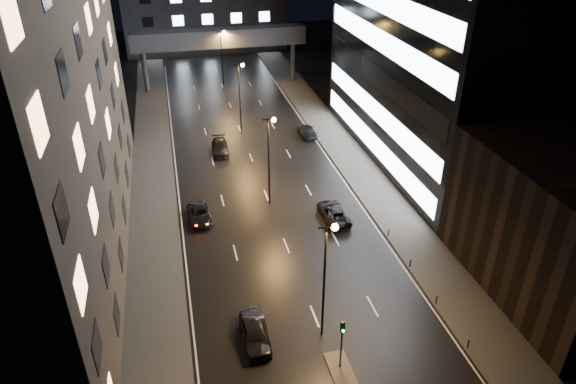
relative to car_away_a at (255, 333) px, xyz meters
name	(u,v)px	position (x,y,z in m)	size (l,w,h in m)	color
ground	(251,158)	(5.18, 31.54, -0.82)	(160.00, 160.00, 0.00)	black
sidewalk_left	(153,186)	(-7.32, 26.54, -0.75)	(5.00, 110.00, 0.15)	#383533
sidewalk_right	(355,164)	(17.68, 26.54, -0.75)	(5.00, 110.00, 0.15)	#383533
building_right_low	(556,229)	(25.18, 0.54, 5.18)	(10.00, 18.00, 12.00)	black
skybridge	(219,39)	(5.18, 61.54, 7.52)	(30.00, 3.00, 10.00)	#333335
traffic_signal_near	(342,337)	(5.48, -3.97, 2.27)	(0.28, 0.34, 4.40)	black
bollard_row	(451,321)	(15.38, -1.96, -0.37)	(0.12, 25.12, 0.90)	black
streetlight_near	(327,268)	(5.35, -0.46, 5.68)	(1.45, 0.50, 10.15)	black
streetlight_mid_a	(270,151)	(5.35, 19.54, 5.68)	(1.45, 0.50, 10.15)	black
streetlight_mid_b	(241,90)	(5.35, 39.54, 5.68)	(1.45, 0.50, 10.15)	black
streetlight_far	(222,53)	(5.35, 59.54, 5.68)	(1.45, 0.50, 10.15)	black
car_away_a	(255,333)	(0.00, 0.00, 0.00)	(1.94, 4.83, 1.64)	black
car_away_b	(255,330)	(0.13, 0.45, -0.07)	(1.60, 4.59, 1.51)	black
car_away_c	(200,214)	(-2.55, 18.09, -0.15)	(2.24, 4.85, 1.35)	black
car_away_d	(220,147)	(1.48, 34.07, -0.07)	(2.11, 5.19, 1.50)	black
car_toward_a	(334,212)	(11.12, 15.10, -0.05)	(2.57, 5.57, 1.55)	black
car_toward_b	(307,131)	(14.18, 36.70, -0.10)	(2.03, 4.98, 1.45)	black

